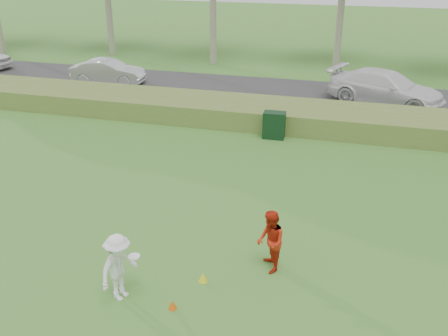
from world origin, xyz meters
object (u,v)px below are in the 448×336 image
(player_white, at_px, (119,267))
(car_right, at_px, (386,88))
(utility_cabinet, at_px, (274,125))
(player_red, at_px, (270,242))
(car_mid, at_px, (108,72))
(cone_yellow, at_px, (203,277))
(cone_orange, at_px, (172,305))

(player_white, distance_m, car_right, 18.16)
(utility_cabinet, bearing_deg, player_red, -82.05)
(player_red, xyz_separation_m, car_mid, (-12.25, 15.13, -0.07))
(cone_yellow, bearing_deg, cone_orange, -107.77)
(cone_yellow, bearing_deg, player_red, 32.28)
(cone_orange, bearing_deg, player_red, 48.43)
(player_white, relative_size, cone_yellow, 6.66)
(player_red, relative_size, utility_cabinet, 1.44)
(cone_yellow, height_order, utility_cabinet, utility_cabinet)
(player_red, bearing_deg, utility_cabinet, 166.01)
(utility_cabinet, bearing_deg, car_right, 51.26)
(cone_yellow, bearing_deg, car_right, 74.58)
(car_right, bearing_deg, car_mid, 110.83)
(cone_yellow, relative_size, car_right, 0.04)
(player_red, xyz_separation_m, cone_orange, (-1.81, -2.04, -0.70))
(car_mid, bearing_deg, cone_orange, -154.47)
(cone_orange, bearing_deg, cone_yellow, 72.23)
(car_mid, bearing_deg, cone_yellow, -151.83)
(car_right, bearing_deg, player_red, -170.31)
(car_mid, bearing_deg, utility_cabinet, -125.01)
(car_mid, relative_size, car_right, 0.72)
(player_red, distance_m, utility_cabinet, 9.27)
(car_mid, bearing_deg, car_right, -95.77)
(cone_yellow, relative_size, utility_cabinet, 0.22)
(car_mid, height_order, car_right, car_right)
(cone_yellow, distance_m, car_right, 16.66)
(player_white, bearing_deg, cone_orange, -75.03)
(player_red, distance_m, car_mid, 19.47)
(player_red, bearing_deg, car_right, 145.26)
(cone_orange, xyz_separation_m, car_right, (4.79, 17.17, 0.78))
(cone_yellow, xyz_separation_m, utility_cabinet, (-0.10, 10.05, 0.44))
(cone_orange, distance_m, car_mid, 20.11)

